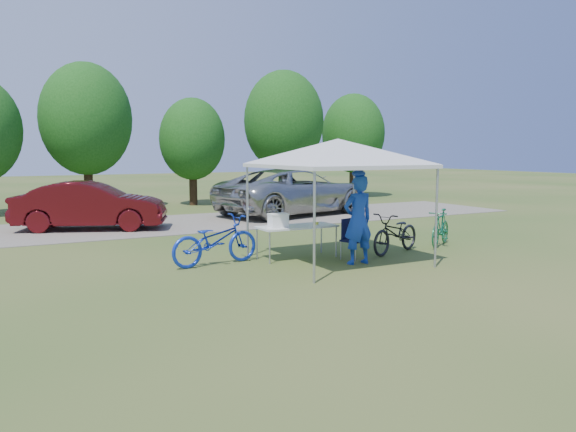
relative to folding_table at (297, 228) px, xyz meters
name	(u,v)px	position (x,y,z in m)	size (l,w,h in m)	color
ground	(337,262)	(0.56, -0.82, -0.71)	(100.00, 100.00, 0.00)	#2D5119
gravel_strip	(210,222)	(0.56, 7.18, -0.70)	(24.00, 5.00, 0.02)	gray
canopy	(338,142)	(0.56, -0.82, 1.94)	(4.53, 4.53, 3.00)	#A5A5AA
treeline	(153,126)	(0.27, 13.23, 2.82)	(24.89, 4.28, 6.30)	#382314
folding_table	(297,228)	(0.00, 0.00, 0.00)	(1.83, 0.76, 0.75)	white
folding_chair	(351,235)	(1.05, -0.67, -0.17)	(0.59, 0.61, 0.92)	black
cooler	(278,220)	(-0.49, 0.00, 0.20)	(0.42, 0.29, 0.31)	white
ice_cream_cup	(317,223)	(0.51, -0.05, 0.07)	(0.08, 0.08, 0.06)	#CFD732
cyclist	(358,220)	(0.84, -1.22, 0.26)	(0.71, 0.47, 1.95)	#153CB1
bike_blue	(215,240)	(-1.94, 0.17, -0.17)	(0.71, 2.05, 1.08)	#1533B9
bike_green	(440,228)	(4.09, -0.34, -0.23)	(0.45, 1.59, 0.96)	#17683E
bike_dark	(396,233)	(2.41, -0.61, -0.21)	(0.66, 1.89, 0.99)	black
minivan	(294,192)	(4.21, 7.70, 0.19)	(2.93, 6.35, 1.76)	#ADAEA9
sedan	(91,206)	(-3.40, 7.08, 0.06)	(1.58, 4.54, 1.50)	#4D0C10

